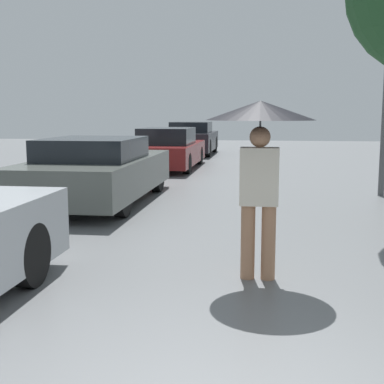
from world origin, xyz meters
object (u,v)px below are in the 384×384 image
Objects in this scene: parked_car_second at (97,171)px; parked_car_farthest at (192,139)px; pedestrian at (260,136)px; parked_car_third at (168,150)px.

parked_car_farthest reaches higher than parked_car_second.
pedestrian is 5.32m from parked_car_second.
parked_car_second is 6.12m from parked_car_third.
parked_car_third is at bearing -89.56° from parked_car_farthest.
pedestrian is 0.39× the size of parked_car_second.
parked_car_third is at bearing 87.97° from parked_car_second.
parked_car_farthest is (-2.87, 15.81, -0.82)m from pedestrian.
pedestrian is 10.81m from parked_car_third.
parked_car_third is 5.42m from parked_car_farthest.
parked_car_third reaches higher than parked_car_second.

